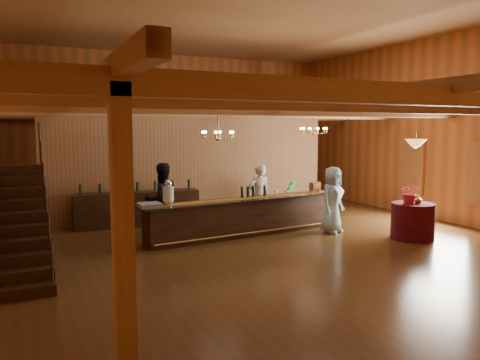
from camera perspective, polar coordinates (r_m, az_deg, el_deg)
name	(u,v)px	position (r m, az deg, el deg)	size (l,w,h in m)	color
floor	(262,239)	(11.83, 2.67, -7.19)	(14.00, 14.00, 0.00)	#462A13
ceiling	(263,13)	(11.84, 2.81, 19.68)	(14.00, 14.00, 0.00)	olive
wall_back	(176,129)	(17.99, -7.84, 6.19)	(12.00, 0.10, 5.50)	#C16832
wall_right	(439,129)	(15.27, 23.14, 5.75)	(0.10, 14.00, 5.50)	#C16832
beam_grid	(253,109)	(11.97, 1.60, 8.60)	(11.90, 13.90, 0.39)	#A3793D
support_posts	(272,178)	(11.13, 3.91, 0.31)	(9.20, 10.20, 3.20)	#A3793D
partition_wall	(195,168)	(14.57, -5.51, 1.49)	(9.00, 0.18, 3.10)	brown
window_right_back	(411,167)	(15.97, 20.16, 1.55)	(0.12, 1.05, 1.75)	white
staircase	(20,224)	(9.59, -25.20, -4.87)	(1.00, 2.80, 2.00)	#341E10
backroom_boxes	(182,192)	(16.63, -7.14, -1.48)	(4.10, 0.60, 1.10)	#341E10
tasting_bar	(247,216)	(12.18, 0.92, -4.45)	(5.81, 1.28, 0.97)	#341E10
beverage_dispenser	(168,193)	(11.13, -8.74, -1.58)	(0.26, 0.26, 0.60)	silver
glass_rack_tray	(149,205)	(10.90, -10.98, -3.04)	(0.50, 0.50, 0.10)	gray
raffle_drum	(315,186)	(13.33, 9.13, -0.78)	(0.34, 0.24, 0.30)	brown
bar_bottle_0	(242,192)	(12.12, 0.26, -1.52)	(0.07, 0.07, 0.30)	black
bar_bottle_1	(248,192)	(12.21, 0.96, -1.46)	(0.07, 0.07, 0.30)	black
bar_bottle_2	(253,191)	(12.30, 1.61, -1.41)	(0.07, 0.07, 0.30)	black
bar_bottle_3	(265,191)	(12.49, 3.01, -1.30)	(0.07, 0.07, 0.30)	black
backbar_shelf	(138,209)	(13.64, -12.34, -3.43)	(3.48, 0.54, 0.98)	#341E10
round_table	(413,221)	(12.51, 20.29, -4.72)	(1.05, 1.05, 0.91)	#3D030B
chandelier_left	(218,134)	(11.10, -2.70, 5.57)	(0.80, 0.80, 0.74)	#B28A43
chandelier_right	(314,130)	(14.28, 8.96, 6.01)	(0.80, 0.80, 0.65)	#B28A43
pendant_lamp	(416,143)	(12.30, 20.64, 4.23)	(0.52, 0.52, 0.90)	#B28A43
bartender	(259,196)	(13.11, 2.34, -1.94)	(0.65, 0.42, 1.77)	silver
staff_second	(162,200)	(12.04, -9.53, -2.44)	(0.92, 0.72, 1.90)	black
guest	(332,200)	(12.65, 11.19, -2.37)	(0.86, 0.56, 1.76)	#9AC9D6
floor_plant	(287,198)	(14.69, 5.79, -2.19)	(0.66, 0.53, 1.21)	#276C29
table_flowers	(410,193)	(12.28, 19.97, -1.45)	(0.50, 0.43, 0.55)	#CF2343
table_vase	(418,197)	(12.42, 20.89, -1.95)	(0.16, 0.16, 0.32)	#B28A43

